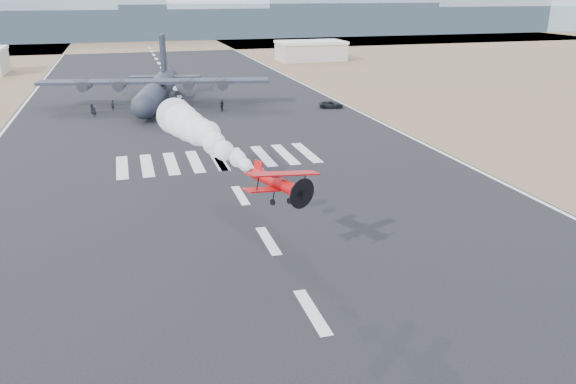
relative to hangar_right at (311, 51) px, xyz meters
name	(u,v)px	position (x,y,z in m)	size (l,w,h in m)	color
scrub_far	(146,42)	(-46.00, 80.00, -3.01)	(500.00, 80.00, 0.00)	olive
runway_markings	(207,141)	(-46.00, -90.00, -3.00)	(60.00, 260.00, 0.01)	silver
ridge_seg_d	(142,23)	(-46.00, 110.00, 3.49)	(150.00, 50.00, 13.00)	gray
ridge_seg_e	(277,18)	(19.00, 110.00, 4.49)	(150.00, 50.00, 15.00)	gray
ridge_seg_f	(396,15)	(84.00, 110.00, 5.49)	(150.00, 50.00, 17.00)	gray
ridge_seg_g	(502,17)	(149.00, 110.00, 3.49)	(150.00, 50.00, 13.00)	gray
hangar_right	(311,51)	(0.00, 0.00, 0.00)	(20.50, 12.50, 5.90)	#A6A194
aerobatic_biplane	(279,183)	(-46.65, -131.92, 4.36)	(6.34, 5.88, 2.96)	red
smoke_trail	(187,125)	(-51.00, -111.83, 4.51)	(7.04, 23.99, 4.00)	white
transport_aircraft	(157,88)	(-50.78, -60.05, 0.13)	(42.01, 34.39, 12.18)	#212731
support_vehicle	(331,105)	(-20.12, -72.25, -2.39)	(2.06, 4.47, 1.24)	black
crew_a	(94,112)	(-62.15, -68.14, -2.14)	(0.64, 0.52, 1.75)	black
crew_b	(161,108)	(-50.91, -68.06, -2.14)	(0.85, 0.52, 1.74)	black
crew_c	(182,102)	(-46.61, -63.68, -2.13)	(1.14, 0.53, 1.76)	black
crew_d	(222,104)	(-39.76, -67.53, -2.18)	(0.98, 0.50, 1.66)	black
crew_e	(92,109)	(-62.64, -65.17, -2.13)	(0.86, 0.53, 1.77)	black
crew_f	(222,106)	(-40.17, -69.40, -2.12)	(1.66, 0.54, 1.79)	black
crew_g	(113,105)	(-59.09, -63.14, -2.09)	(0.67, 0.55, 1.83)	black
crew_h	(175,105)	(-48.24, -65.81, -2.18)	(0.80, 0.49, 1.65)	black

